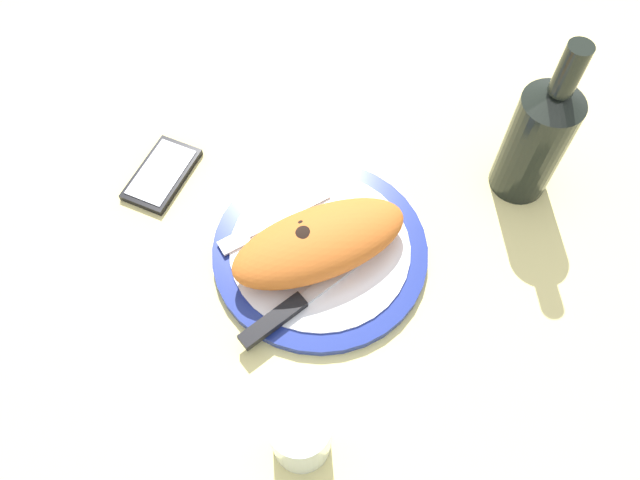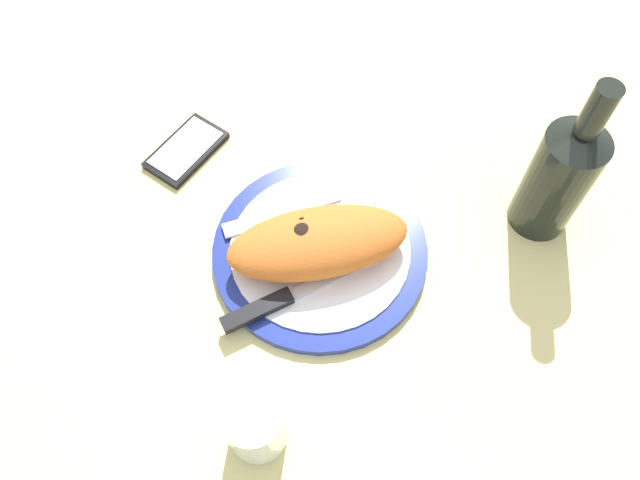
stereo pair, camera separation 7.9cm
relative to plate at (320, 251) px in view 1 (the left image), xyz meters
The scene contains 8 objects.
ground_plane 2.31cm from the plate, ahead, with size 150.00×150.00×3.00cm, color #E5D684.
plate is the anchor object (origin of this frame).
calzone 4.07cm from the plate, 51.66° to the left, with size 24.50×14.17×6.12cm.
fork 7.92cm from the plate, 56.95° to the right, with size 16.53×2.49×0.40cm.
knife 9.47cm from the plate, 33.80° to the left, with size 21.48×3.66×1.20cm.
smartphone 25.67cm from the plate, 63.22° to the right, with size 13.45×11.87×1.16cm.
water_glass 24.68cm from the plate, 51.06° to the left, with size 6.58×6.58×9.29cm.
wine_bottle 31.48cm from the plate, 168.51° to the left, with size 7.86×7.86×25.14cm.
Camera 1 is at (21.64, 31.94, 72.27)cm, focal length 34.73 mm.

